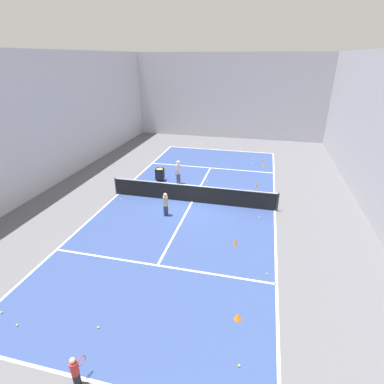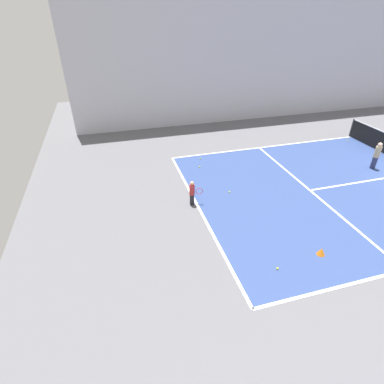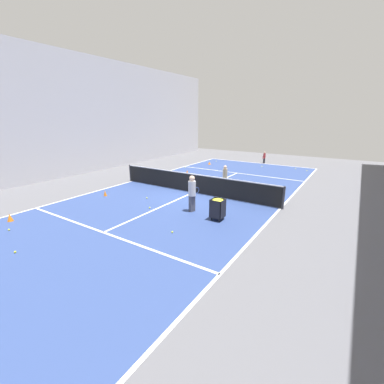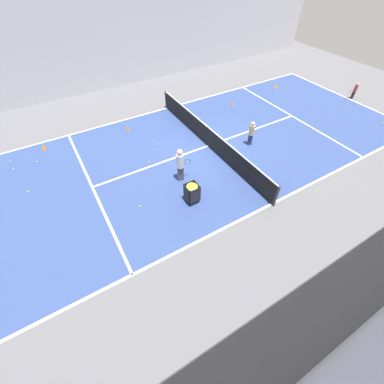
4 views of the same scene
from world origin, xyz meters
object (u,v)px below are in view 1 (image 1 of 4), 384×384
object	(u,v)px
coach_at_net	(178,171)
training_cone_0	(256,185)
tennis_net	(192,193)
child_midcourt	(166,203)
player_near_baseline	(75,370)
ball_cart	(160,172)
training_cone_1	(236,241)

from	to	relation	value
coach_at_net	training_cone_0	distance (m)	5.29
tennis_net	child_midcourt	xyz separation A→B (m)	(-1.00, -1.95, 0.21)
tennis_net	player_near_baseline	distance (m)	11.35
ball_cart	training_cone_1	bearing A→B (deg)	-47.90
child_midcourt	coach_at_net	bearing A→B (deg)	45.76
player_near_baseline	child_midcourt	world-z (taller)	child_midcourt
tennis_net	coach_at_net	size ratio (longest dim) A/B	5.99
ball_cart	training_cone_0	xyz separation A→B (m)	(6.61, 0.34, -0.48)
player_near_baseline	child_midcourt	distance (m)	9.42
player_near_baseline	training_cone_1	distance (m)	8.24
child_midcourt	training_cone_1	xyz separation A→B (m)	(3.99, -1.88, -0.61)
ball_cart	training_cone_1	size ratio (longest dim) A/B	2.92
child_midcourt	training_cone_0	distance (m)	6.88
tennis_net	training_cone_0	size ratio (longest dim) A/B	32.34
tennis_net	ball_cart	distance (m)	4.05
child_midcourt	training_cone_0	bearing A→B (deg)	-3.90
coach_at_net	child_midcourt	size ratio (longest dim) A/B	1.23
coach_at_net	training_cone_1	distance (m)	7.85
training_cone_0	player_near_baseline	bearing A→B (deg)	-105.51
player_near_baseline	training_cone_1	xyz separation A→B (m)	(3.36, 7.51, -0.45)
coach_at_net	child_midcourt	bearing A→B (deg)	20.76
player_near_baseline	training_cone_0	world-z (taller)	player_near_baseline
training_cone_0	child_midcourt	bearing A→B (deg)	-132.58
ball_cart	training_cone_0	size ratio (longest dim) A/B	2.98
child_midcourt	tennis_net	bearing A→B (deg)	11.55
training_cone_0	training_cone_1	distance (m)	6.96
tennis_net	player_near_baseline	xyz separation A→B (m)	(-0.37, -11.35, 0.04)
tennis_net	training_cone_0	xyz separation A→B (m)	(3.64, 3.10, -0.41)
player_near_baseline	training_cone_1	size ratio (longest dim) A/B	3.38
training_cone_0	coach_at_net	bearing A→B (deg)	-173.53
ball_cart	tennis_net	bearing A→B (deg)	-42.98
tennis_net	training_cone_0	world-z (taller)	tennis_net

